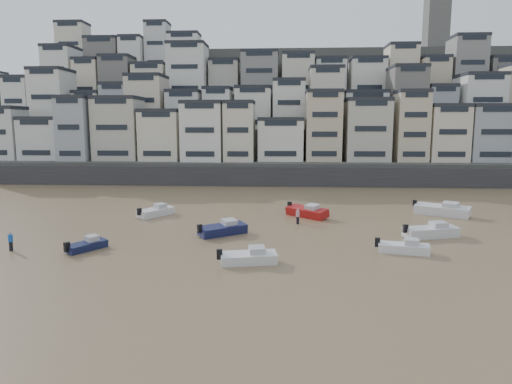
# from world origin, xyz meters

# --- Properties ---
(ground) EXTENTS (400.00, 400.00, 0.00)m
(ground) POSITION_xyz_m (0.00, 0.00, 0.00)
(ground) COLOR olive
(ground) RESTS_ON ground
(harbor_wall) EXTENTS (140.00, 3.00, 3.50)m
(harbor_wall) POSITION_xyz_m (10.00, 65.00, 1.75)
(harbor_wall) COLOR #38383A
(harbor_wall) RESTS_ON ground
(hillside) EXTENTS (141.04, 66.00, 50.00)m
(hillside) POSITION_xyz_m (14.73, 104.84, 13.01)
(hillside) COLOR #4C4C47
(hillside) RESTS_ON ground
(boat_a) EXTENTS (5.16, 2.58, 1.35)m
(boat_a) POSITION_xyz_m (9.26, 17.52, 0.67)
(boat_a) COLOR silver
(boat_a) RESTS_ON ground
(boat_j) EXTENTS (3.29, 4.12, 1.10)m
(boat_j) POSITION_xyz_m (-5.43, 20.74, 0.55)
(boat_j) COLOR #151B42
(boat_j) RESTS_ON ground
(boat_b) EXTENTS (4.90, 2.48, 1.28)m
(boat_b) POSITION_xyz_m (22.50, 21.49, 0.64)
(boat_b) COLOR silver
(boat_b) RESTS_ON ground
(boat_f) EXTENTS (4.36, 5.43, 1.46)m
(boat_f) POSITION_xyz_m (-3.52, 36.15, 0.73)
(boat_f) COLOR silver
(boat_f) RESTS_ON ground
(boat_d) EXTENTS (6.26, 3.51, 1.62)m
(boat_d) POSITION_xyz_m (26.65, 27.33, 0.81)
(boat_d) COLOR silver
(boat_d) RESTS_ON ground
(boat_c) EXTENTS (5.49, 4.80, 1.51)m
(boat_c) POSITION_xyz_m (5.92, 27.07, 0.75)
(boat_c) COLOR #151A44
(boat_c) RESTS_ON ground
(boat_e) EXTENTS (5.71, 5.52, 1.63)m
(boat_e) POSITION_xyz_m (14.88, 36.68, 0.82)
(boat_e) COLOR maroon
(boat_e) RESTS_ON ground
(boat_g) EXTENTS (7.16, 5.45, 1.90)m
(boat_g) POSITION_xyz_m (31.47, 38.50, 0.95)
(boat_g) COLOR silver
(boat_g) RESTS_ON ground
(person_blue) EXTENTS (0.44, 0.44, 1.74)m
(person_blue) POSITION_xyz_m (-12.07, 20.17, 0.87)
(person_blue) COLOR blue
(person_blue) RESTS_ON ground
(person_pink) EXTENTS (0.44, 0.44, 1.74)m
(person_pink) POSITION_xyz_m (13.65, 32.73, 0.87)
(person_pink) COLOR #BC8595
(person_pink) RESTS_ON ground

